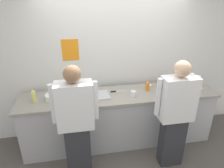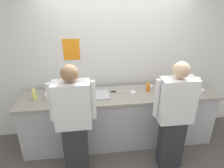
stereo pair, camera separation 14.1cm
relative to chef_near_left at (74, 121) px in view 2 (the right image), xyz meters
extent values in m
plane|color=#514C47|center=(0.72, 0.24, -0.89)|extent=(9.00, 9.00, 0.00)
cube|color=silver|center=(0.72, 1.07, 0.56)|extent=(5.10, 0.10, 2.90)
cube|color=orange|center=(-0.03, 1.02, 0.71)|extent=(0.27, 0.01, 0.35)
cube|color=#B2B2B7|center=(0.72, 0.60, -0.44)|extent=(3.19, 0.63, 0.90)
cube|color=gray|center=(0.72, 0.60, 0.03)|extent=(3.25, 0.68, 0.04)
cube|color=#2D2D33|center=(0.00, 0.00, -0.49)|extent=(0.34, 0.20, 0.82)
cube|color=white|center=(0.00, 0.00, 0.24)|extent=(0.48, 0.24, 0.65)
cylinder|color=white|center=(-0.27, 0.04, 0.28)|extent=(0.07, 0.07, 0.55)
cylinder|color=white|center=(0.27, 0.04, 0.28)|extent=(0.07, 0.07, 0.55)
sphere|color=#8C6647|center=(0.00, 0.00, 0.68)|extent=(0.22, 0.22, 0.22)
cube|color=#2D2D33|center=(1.39, -0.06, -0.49)|extent=(0.34, 0.20, 0.81)
cube|color=white|center=(1.39, -0.06, 0.24)|extent=(0.47, 0.24, 0.64)
cylinder|color=white|center=(1.12, -0.02, 0.27)|extent=(0.07, 0.07, 0.55)
cylinder|color=white|center=(1.67, -0.02, 0.27)|extent=(0.07, 0.07, 0.55)
sphere|color=tan|center=(1.39, -0.06, 0.68)|extent=(0.22, 0.22, 0.22)
cylinder|color=white|center=(-0.01, 0.52, 0.05)|extent=(0.21, 0.21, 0.01)
cylinder|color=white|center=(-0.01, 0.52, 0.06)|extent=(0.21, 0.21, 0.01)
cylinder|color=white|center=(-0.01, 0.52, 0.08)|extent=(0.21, 0.21, 0.01)
cylinder|color=white|center=(-0.01, 0.52, 0.09)|extent=(0.21, 0.21, 0.01)
cylinder|color=white|center=(-0.35, 0.60, 0.05)|extent=(0.22, 0.22, 0.01)
cylinder|color=white|center=(-0.35, 0.60, 0.06)|extent=(0.22, 0.22, 0.01)
cylinder|color=white|center=(-0.35, 0.60, 0.08)|extent=(0.22, 0.22, 0.01)
cylinder|color=white|center=(-0.35, 0.60, 0.09)|extent=(0.22, 0.22, 0.01)
cylinder|color=white|center=(-0.35, 0.60, 0.10)|extent=(0.22, 0.22, 0.01)
cylinder|color=white|center=(-0.35, 0.60, 0.11)|extent=(0.22, 0.22, 0.01)
cylinder|color=white|center=(-0.35, 0.60, 0.12)|extent=(0.22, 0.22, 0.01)
cylinder|color=white|center=(-0.35, 0.60, 0.14)|extent=(0.22, 0.22, 0.01)
cylinder|color=#B7BABF|center=(1.79, 0.64, 0.10)|extent=(0.34, 0.34, 0.12)
cube|color=#B7BABF|center=(0.32, 0.59, 0.06)|extent=(0.44, 0.33, 0.02)
cylinder|color=#E5E066|center=(-0.61, 0.58, 0.13)|extent=(0.06, 0.06, 0.18)
cone|color=#E5E066|center=(-0.61, 0.58, 0.24)|extent=(0.05, 0.05, 0.04)
cylinder|color=red|center=(1.53, 0.74, 0.13)|extent=(0.06, 0.06, 0.18)
cone|color=red|center=(1.53, 0.74, 0.24)|extent=(0.05, 0.05, 0.04)
cylinder|color=orange|center=(1.22, 0.65, 0.12)|extent=(0.06, 0.06, 0.15)
cone|color=orange|center=(1.22, 0.65, 0.21)|extent=(0.05, 0.05, 0.04)
cylinder|color=white|center=(2.10, 0.50, 0.07)|extent=(0.09, 0.09, 0.05)
cylinder|color=orange|center=(2.10, 0.50, 0.09)|extent=(0.08, 0.08, 0.01)
cylinder|color=white|center=(1.29, 0.79, 0.06)|extent=(0.10, 0.10, 0.04)
cylinder|color=red|center=(1.29, 0.79, 0.08)|extent=(0.08, 0.08, 0.01)
cylinder|color=white|center=(0.92, 0.48, 0.09)|extent=(0.09, 0.09, 0.10)
cube|color=#B7BABF|center=(0.77, 0.70, 0.05)|extent=(0.19, 0.03, 0.01)
cube|color=black|center=(0.63, 0.70, 0.05)|extent=(0.09, 0.03, 0.02)
camera|label=1|loc=(0.07, -2.27, 1.56)|focal=32.17mm
camera|label=2|loc=(0.21, -2.30, 1.56)|focal=32.17mm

